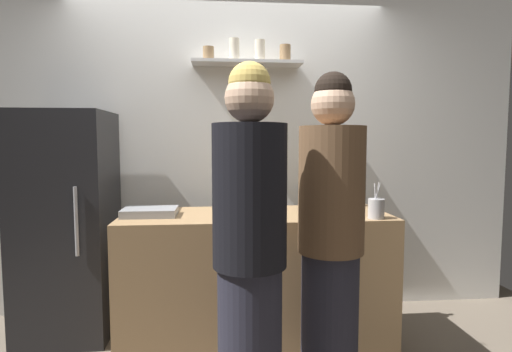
{
  "coord_description": "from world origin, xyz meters",
  "views": [
    {
      "loc": [
        -0.08,
        -2.15,
        1.39
      ],
      "look_at": [
        0.16,
        0.53,
        1.17
      ],
      "focal_mm": 28.81,
      "sensor_mm": 36.0,
      "label": 1
    }
  ],
  "objects_px": {
    "refrigerator": "(67,224)",
    "person_brown_jacket": "(331,243)",
    "water_bottle_plastic": "(224,196)",
    "wine_bottle_pale_glass": "(353,192)",
    "baking_pan": "(150,212)",
    "wine_bottle_green_glass": "(305,194)",
    "person_blonde": "(250,255)",
    "wine_bottle_dark_glass": "(314,191)",
    "utensil_holder": "(376,208)"
  },
  "relations": [
    {
      "from": "refrigerator",
      "to": "person_brown_jacket",
      "type": "bearing_deg",
      "value": -29.77
    },
    {
      "from": "water_bottle_plastic",
      "to": "person_brown_jacket",
      "type": "bearing_deg",
      "value": -52.25
    },
    {
      "from": "wine_bottle_pale_glass",
      "to": "refrigerator",
      "type": "bearing_deg",
      "value": 177.76
    },
    {
      "from": "baking_pan",
      "to": "wine_bottle_green_glass",
      "type": "height_order",
      "value": "wine_bottle_green_glass"
    },
    {
      "from": "refrigerator",
      "to": "baking_pan",
      "type": "bearing_deg",
      "value": -28.4
    },
    {
      "from": "wine_bottle_green_glass",
      "to": "person_blonde",
      "type": "bearing_deg",
      "value": -117.63
    },
    {
      "from": "refrigerator",
      "to": "person_blonde",
      "type": "height_order",
      "value": "person_blonde"
    },
    {
      "from": "wine_bottle_pale_glass",
      "to": "wine_bottle_dark_glass",
      "type": "height_order",
      "value": "wine_bottle_dark_glass"
    },
    {
      "from": "wine_bottle_pale_glass",
      "to": "wine_bottle_green_glass",
      "type": "xyz_separation_m",
      "value": [
        -0.41,
        -0.26,
        0.02
      ]
    },
    {
      "from": "wine_bottle_green_glass",
      "to": "person_brown_jacket",
      "type": "height_order",
      "value": "person_brown_jacket"
    },
    {
      "from": "water_bottle_plastic",
      "to": "person_brown_jacket",
      "type": "relative_size",
      "value": 0.14
    },
    {
      "from": "baking_pan",
      "to": "wine_bottle_pale_glass",
      "type": "bearing_deg",
      "value": 10.54
    },
    {
      "from": "wine_bottle_pale_glass",
      "to": "water_bottle_plastic",
      "type": "relative_size",
      "value": 1.15
    },
    {
      "from": "utensil_holder",
      "to": "wine_bottle_green_glass",
      "type": "distance_m",
      "value": 0.46
    },
    {
      "from": "person_blonde",
      "to": "wine_bottle_dark_glass",
      "type": "bearing_deg",
      "value": -123.25
    },
    {
      "from": "wine_bottle_pale_glass",
      "to": "wine_bottle_dark_glass",
      "type": "relative_size",
      "value": 0.84
    },
    {
      "from": "refrigerator",
      "to": "person_brown_jacket",
      "type": "distance_m",
      "value": 1.91
    },
    {
      "from": "wine_bottle_dark_glass",
      "to": "water_bottle_plastic",
      "type": "relative_size",
      "value": 1.38
    },
    {
      "from": "baking_pan",
      "to": "utensil_holder",
      "type": "height_order",
      "value": "utensil_holder"
    },
    {
      "from": "water_bottle_plastic",
      "to": "person_brown_jacket",
      "type": "distance_m",
      "value": 0.91
    },
    {
      "from": "wine_bottle_pale_glass",
      "to": "wine_bottle_green_glass",
      "type": "height_order",
      "value": "wine_bottle_green_glass"
    },
    {
      "from": "utensil_holder",
      "to": "wine_bottle_green_glass",
      "type": "bearing_deg",
      "value": 151.37
    },
    {
      "from": "refrigerator",
      "to": "water_bottle_plastic",
      "type": "bearing_deg",
      "value": -12.35
    },
    {
      "from": "baking_pan",
      "to": "wine_bottle_green_glass",
      "type": "bearing_deg",
      "value": 0.15
    },
    {
      "from": "water_bottle_plastic",
      "to": "person_blonde",
      "type": "xyz_separation_m",
      "value": [
        0.11,
        -0.91,
        -0.16
      ]
    },
    {
      "from": "baking_pan",
      "to": "person_brown_jacket",
      "type": "height_order",
      "value": "person_brown_jacket"
    },
    {
      "from": "wine_bottle_green_glass",
      "to": "person_brown_jacket",
      "type": "relative_size",
      "value": 0.19
    },
    {
      "from": "wine_bottle_pale_glass",
      "to": "utensil_holder",
      "type": "bearing_deg",
      "value": -91.3
    },
    {
      "from": "wine_bottle_green_glass",
      "to": "person_blonde",
      "type": "distance_m",
      "value": 0.94
    },
    {
      "from": "wine_bottle_pale_glass",
      "to": "person_blonde",
      "type": "bearing_deg",
      "value": -127.99
    },
    {
      "from": "baking_pan",
      "to": "refrigerator",
      "type": "bearing_deg",
      "value": 151.6
    },
    {
      "from": "wine_bottle_green_glass",
      "to": "wine_bottle_dark_glass",
      "type": "relative_size",
      "value": 0.99
    },
    {
      "from": "baking_pan",
      "to": "water_bottle_plastic",
      "type": "distance_m",
      "value": 0.49
    },
    {
      "from": "person_blonde",
      "to": "wine_bottle_pale_glass",
      "type": "bearing_deg",
      "value": -132.86
    },
    {
      "from": "baking_pan",
      "to": "person_blonde",
      "type": "height_order",
      "value": "person_blonde"
    },
    {
      "from": "person_brown_jacket",
      "to": "wine_bottle_green_glass",
      "type": "bearing_deg",
      "value": -50.6
    },
    {
      "from": "refrigerator",
      "to": "person_blonde",
      "type": "relative_size",
      "value": 0.92
    },
    {
      "from": "utensil_holder",
      "to": "wine_bottle_green_glass",
      "type": "xyz_separation_m",
      "value": [
        -0.4,
        0.22,
        0.06
      ]
    },
    {
      "from": "person_brown_jacket",
      "to": "water_bottle_plastic",
      "type": "bearing_deg",
      "value": -13.9
    },
    {
      "from": "utensil_holder",
      "to": "water_bottle_plastic",
      "type": "distance_m",
      "value": 0.99
    },
    {
      "from": "water_bottle_plastic",
      "to": "refrigerator",
      "type": "bearing_deg",
      "value": 167.65
    },
    {
      "from": "baking_pan",
      "to": "utensil_holder",
      "type": "distance_m",
      "value": 1.43
    },
    {
      "from": "baking_pan",
      "to": "wine_bottle_dark_glass",
      "type": "height_order",
      "value": "wine_bottle_dark_glass"
    },
    {
      "from": "person_blonde",
      "to": "refrigerator",
      "type": "bearing_deg",
      "value": -48.33
    },
    {
      "from": "wine_bottle_pale_glass",
      "to": "wine_bottle_green_glass",
      "type": "bearing_deg",
      "value": -147.69
    },
    {
      "from": "refrigerator",
      "to": "wine_bottle_dark_glass",
      "type": "xyz_separation_m",
      "value": [
        1.74,
        -0.19,
        0.24
      ]
    },
    {
      "from": "utensil_holder",
      "to": "person_blonde",
      "type": "relative_size",
      "value": 0.13
    },
    {
      "from": "baking_pan",
      "to": "person_brown_jacket",
      "type": "relative_size",
      "value": 0.19
    },
    {
      "from": "person_brown_jacket",
      "to": "utensil_holder",
      "type": "bearing_deg",
      "value": -97.13
    },
    {
      "from": "baking_pan",
      "to": "person_blonde",
      "type": "bearing_deg",
      "value": -54.36
    }
  ]
}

